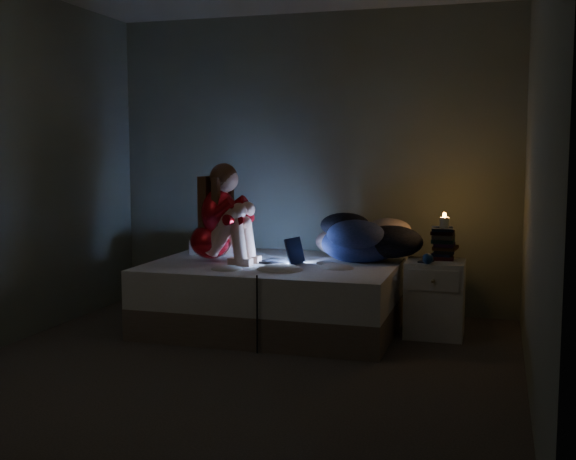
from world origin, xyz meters
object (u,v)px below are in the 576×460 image
at_px(woman, 210,212).
at_px(bed, 275,295).
at_px(nightstand, 435,299).
at_px(candle, 444,221).
at_px(laptop, 280,249).
at_px(phone, 426,261).

bearing_deg(woman, bed, 20.36).
height_order(nightstand, candle, candle).
bearing_deg(woman, laptop, 14.51).
relative_size(bed, laptop, 6.13).
bearing_deg(bed, nightstand, 4.16).
relative_size(laptop, nightstand, 0.54).
height_order(bed, woman, woman).
distance_m(woman, nightstand, 1.87).
relative_size(bed, woman, 2.43).
height_order(bed, phone, phone).
distance_m(bed, laptop, 0.38).
xyz_separation_m(candle, phone, (-0.11, -0.18, -0.29)).
relative_size(nightstand, phone, 4.14).
bearing_deg(phone, bed, -158.60).
bearing_deg(candle, bed, -171.89).
distance_m(bed, phone, 1.22).
xyz_separation_m(bed, nightstand, (1.24, 0.09, 0.03)).
height_order(laptop, candle, candle).
height_order(woman, candle, woman).
bearing_deg(laptop, bed, 158.45).
bearing_deg(woman, candle, 16.39).
distance_m(candle, phone, 0.36).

